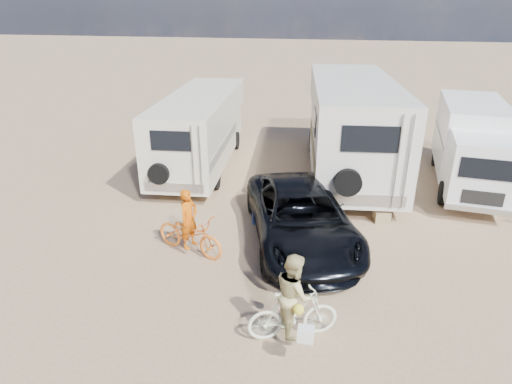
% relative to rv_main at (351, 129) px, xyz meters
% --- Properties ---
extents(ground, '(140.00, 140.00, 0.00)m').
position_rel_rv_main_xyz_m(ground, '(-0.24, -7.03, -1.71)').
color(ground, tan).
rests_on(ground, ground).
extents(rv_main, '(3.64, 8.53, 3.43)m').
position_rel_rv_main_xyz_m(rv_main, '(0.00, 0.00, 0.00)').
color(rv_main, silver).
rests_on(rv_main, ground).
extents(rv_left, '(2.86, 7.71, 2.77)m').
position_rel_rv_main_xyz_m(rv_left, '(-5.61, -0.29, -0.33)').
color(rv_left, beige).
rests_on(rv_left, ground).
extents(box_truck, '(2.65, 6.36, 2.77)m').
position_rel_rv_main_xyz_m(box_truck, '(4.05, -0.44, -0.33)').
color(box_truck, white).
rests_on(box_truck, ground).
extents(dark_suv, '(3.94, 5.82, 1.48)m').
position_rel_rv_main_xyz_m(dark_suv, '(-1.21, -5.45, -0.97)').
color(dark_suv, black).
rests_on(dark_suv, ground).
extents(bike_man, '(2.12, 1.34, 1.05)m').
position_rel_rv_main_xyz_m(bike_man, '(-3.91, -6.56, -1.19)').
color(bike_man, orange).
rests_on(bike_man, ground).
extents(bike_woman, '(1.82, 1.09, 1.06)m').
position_rel_rv_main_xyz_m(bike_woman, '(-0.97, -9.12, -1.19)').
color(bike_woman, silver).
rests_on(bike_woman, ground).
extents(rider_man, '(0.55, 0.66, 1.57)m').
position_rel_rv_main_xyz_m(rider_man, '(-3.91, -6.56, -0.93)').
color(rider_man, '#C65306').
rests_on(rider_man, ground).
extents(rider_woman, '(0.87, 0.97, 1.65)m').
position_rel_rv_main_xyz_m(rider_woman, '(-0.97, -9.12, -0.89)').
color(rider_woman, tan).
rests_on(rider_woman, ground).
extents(cooler, '(0.53, 0.40, 0.40)m').
position_rel_rv_main_xyz_m(cooler, '(-2.43, -4.58, -1.51)').
color(cooler, navy).
rests_on(cooler, ground).
extents(crate, '(0.53, 0.53, 0.36)m').
position_rel_rv_main_xyz_m(crate, '(1.02, -3.78, -1.53)').
color(crate, '#927A52').
rests_on(crate, ground).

